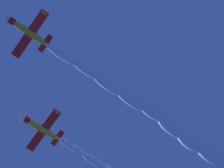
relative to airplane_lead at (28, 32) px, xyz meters
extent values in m
ellipsoid|color=gold|center=(-0.14, -0.26, -0.01)|extent=(5.06, 7.60, 1.41)
cylinder|color=red|center=(1.61, 2.92, -0.04)|extent=(1.74, 1.60, 1.40)
cone|color=yellow|center=(1.98, 3.60, -0.05)|extent=(0.98, 1.05, 0.67)
cylinder|color=#3F3F47|center=(1.89, 3.44, -0.05)|extent=(2.71, 1.48, 3.06)
cube|color=red|center=(-0.24, -0.48, -0.20)|extent=(9.56, 6.27, 1.38)
ellipsoid|color=gold|center=(-4.52, 1.86, -0.79)|extent=(0.80, 1.09, 0.33)
ellipsoid|color=gold|center=(4.04, -2.83, 0.39)|extent=(0.80, 1.09, 0.33)
cube|color=red|center=(-1.82, -3.30, 0.09)|extent=(3.65, 2.66, 0.56)
cube|color=gold|center=(-1.92, -3.33, 0.68)|extent=(0.90, 1.29, 1.33)
ellipsoid|color=#1E232D|center=(-0.02, 0.09, 0.48)|extent=(1.67, 2.01, 0.88)
ellipsoid|color=gold|center=(6.77, -18.32, -0.25)|extent=(5.01, 7.56, 1.61)
cylinder|color=red|center=(8.51, -15.15, -0.42)|extent=(1.70, 1.55, 1.37)
cone|color=yellow|center=(8.88, -14.47, -0.45)|extent=(0.96, 1.02, 0.66)
cylinder|color=#3F3F47|center=(8.80, -14.62, -0.44)|extent=(2.63, 1.38, 2.91)
cube|color=red|center=(6.66, -18.55, -0.44)|extent=(9.59, 6.29, 0.87)
ellipsoid|color=gold|center=(2.35, -16.19, -0.74)|extent=(0.79, 1.08, 0.35)
ellipsoid|color=gold|center=(10.97, -20.90, -0.13)|extent=(0.79, 1.08, 0.35)
cube|color=red|center=(5.09, -21.36, -0.04)|extent=(3.66, 2.67, 0.39)
cube|color=gold|center=(5.04, -21.38, 0.56)|extent=(0.85, 1.23, 1.38)
ellipsoid|color=#1E232D|center=(6.92, -17.98, 0.22)|extent=(1.65, 1.98, 0.89)
ellipsoid|color=white|center=(-3.44, -6.36, -0.03)|extent=(4.51, 6.64, 1.53)
ellipsoid|color=white|center=(-6.18, -10.98, 0.34)|extent=(4.73, 6.76, 1.77)
ellipsoid|color=white|center=(-8.62, -15.52, 0.18)|extent=(4.95, 6.88, 2.02)
ellipsoid|color=white|center=(-11.28, -20.27, 0.34)|extent=(5.16, 7.00, 2.26)
ellipsoid|color=white|center=(-13.94, -24.37, 0.61)|extent=(5.38, 7.12, 2.50)
ellipsoid|color=white|center=(-16.08, -29.28, 0.70)|extent=(5.59, 7.24, 2.75)
ellipsoid|color=white|center=(-18.25, -33.61, 0.40)|extent=(5.81, 7.36, 2.99)
ellipsoid|color=white|center=(-20.67, -37.92, 0.84)|extent=(6.02, 7.48, 3.23)
ellipsoid|color=white|center=(3.27, -24.43, 0.00)|extent=(4.51, 6.64, 1.53)
ellipsoid|color=white|center=(0.63, -29.21, -0.19)|extent=(4.73, 6.76, 1.77)
camera|label=1|loc=(-23.85, 14.92, -86.36)|focal=79.20mm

